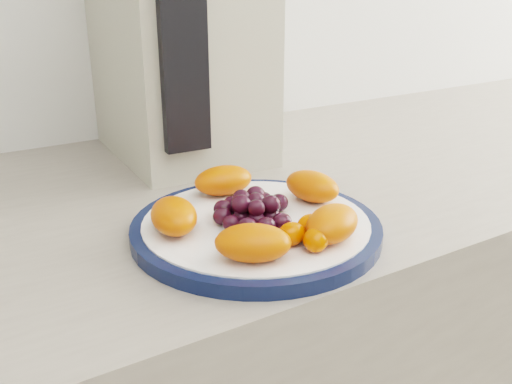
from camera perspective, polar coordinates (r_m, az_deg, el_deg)
plate_rim at (r=0.62m, az=0.00°, el=-3.66°), size 0.27×0.27×0.01m
plate_face at (r=0.62m, az=0.00°, el=-3.58°), size 0.25×0.25×0.02m
appliance_body at (r=0.88m, az=-7.83°, el=14.95°), size 0.21×0.29×0.35m
appliance_panel at (r=0.73m, az=-7.32°, el=14.05°), size 0.06×0.02×0.26m
fruit_plate at (r=0.60m, az=0.44°, el=-1.75°), size 0.23×0.23×0.03m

